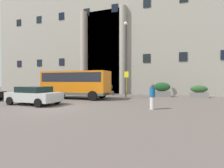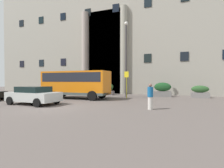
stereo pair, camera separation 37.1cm
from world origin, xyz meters
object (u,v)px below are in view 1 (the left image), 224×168
at_px(motorcycle_near_kerb, 35,95).
at_px(pedestrian_man_red_shirt, 152,96).
at_px(bus_stop_sign, 126,82).
at_px(hedge_planter_far_east, 52,88).
at_px(orange_minibus, 76,82).
at_px(hedge_planter_far_west, 107,89).
at_px(hedge_planter_entrance_right, 199,92).
at_px(hedge_planter_west, 162,90).
at_px(lamppost_plaza_centre, 126,54).
at_px(parked_estate_mid, 34,95).
at_px(hedge_planter_east, 72,89).

height_order(motorcycle_near_kerb, pedestrian_man_red_shirt, pedestrian_man_red_shirt).
distance_m(bus_stop_sign, hedge_planter_far_east, 12.48).
relative_size(orange_minibus, hedge_planter_far_west, 4.61).
bearing_deg(hedge_planter_entrance_right, hedge_planter_far_west, -179.63).
bearing_deg(bus_stop_sign, orange_minibus, -157.86).
distance_m(hedge_planter_far_west, hedge_planter_west, 6.70).
distance_m(hedge_planter_entrance_right, lamppost_plaza_centre, 8.88).
relative_size(hedge_planter_entrance_right, hedge_planter_west, 0.93).
relative_size(orange_minibus, motorcycle_near_kerb, 3.57).
distance_m(motorcycle_near_kerb, lamppost_plaza_centre, 10.28).
height_order(hedge_planter_far_east, parked_estate_mid, hedge_planter_far_east).
distance_m(hedge_planter_far_east, parked_estate_mid, 11.91).
bearing_deg(pedestrian_man_red_shirt, hedge_planter_far_east, -151.11).
xyz_separation_m(hedge_planter_east, motorcycle_near_kerb, (0.94, -7.68, -0.18)).
xyz_separation_m(bus_stop_sign, hedge_planter_east, (-8.78, 3.45, -1.07)).
height_order(hedge_planter_far_east, pedestrian_man_red_shirt, pedestrian_man_red_shirt).
relative_size(orange_minibus, pedestrian_man_red_shirt, 4.21).
distance_m(hedge_planter_west, motorcycle_near_kerb, 13.40).
bearing_deg(lamppost_plaza_centre, bus_stop_sign, -71.59).
distance_m(hedge_planter_far_east, pedestrian_man_red_shirt, 17.78).
distance_m(orange_minibus, parked_estate_mid, 4.89).
height_order(orange_minibus, hedge_planter_far_west, orange_minibus).
relative_size(bus_stop_sign, hedge_planter_west, 1.43).
bearing_deg(hedge_planter_west, hedge_planter_east, 178.97).
distance_m(parked_estate_mid, pedestrian_man_red_shirt, 8.79).
height_order(bus_stop_sign, lamppost_plaza_centre, lamppost_plaza_centre).
bearing_deg(orange_minibus, parked_estate_mid, -100.15).
height_order(hedge_planter_far_west, lamppost_plaza_centre, lamppost_plaza_centre).
relative_size(orange_minibus, hedge_planter_far_east, 3.55).
bearing_deg(pedestrian_man_red_shirt, orange_minibus, -146.14).
height_order(parked_estate_mid, lamppost_plaza_centre, lamppost_plaza_centre).
bearing_deg(pedestrian_man_red_shirt, hedge_planter_east, -157.91).
distance_m(hedge_planter_entrance_right, motorcycle_near_kerb, 16.78).
bearing_deg(motorcycle_near_kerb, orange_minibus, 32.83).
distance_m(hedge_planter_far_west, hedge_planter_east, 5.37).
bearing_deg(hedge_planter_west, hedge_planter_far_west, 179.03).
relative_size(bus_stop_sign, pedestrian_man_red_shirt, 1.68).
bearing_deg(hedge_planter_far_east, hedge_planter_east, 3.02).
bearing_deg(hedge_planter_entrance_right, hedge_planter_east, 179.87).
distance_m(bus_stop_sign, motorcycle_near_kerb, 9.00).
distance_m(orange_minibus, motorcycle_near_kerb, 4.01).
relative_size(bus_stop_sign, hedge_planter_east, 1.68).
relative_size(hedge_planter_far_east, hedge_planter_entrance_right, 1.09).
relative_size(bus_stop_sign, motorcycle_near_kerb, 1.42).
xyz_separation_m(hedge_planter_entrance_right, lamppost_plaza_centre, (-7.59, -1.92, 4.18)).
height_order(hedge_planter_far_east, lamppost_plaza_centre, lamppost_plaza_centre).
bearing_deg(hedge_planter_far_west, lamppost_plaza_centre, -32.43).
bearing_deg(hedge_planter_entrance_right, hedge_planter_west, -177.28).
bearing_deg(hedge_planter_far_west, motorcycle_near_kerb, -120.29).
bearing_deg(hedge_planter_far_east, hedge_planter_west, -0.18).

